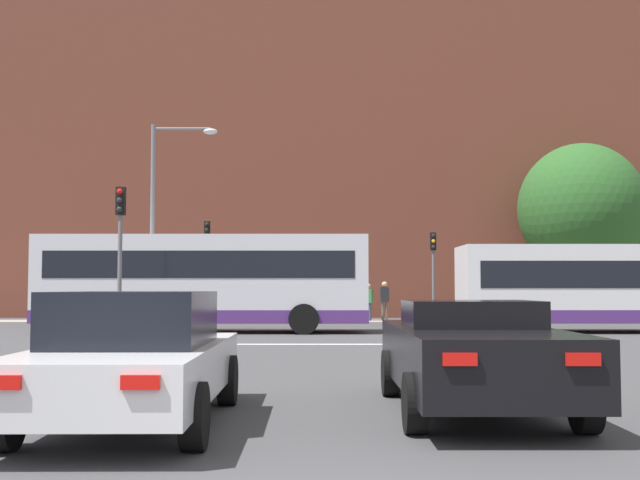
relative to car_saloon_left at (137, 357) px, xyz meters
The scene contains 14 objects.
stop_line_strip 12.81m from the car_saloon_left, 82.10° to the left, with size 7.84×0.30×0.01m, color silver.
far_pavement 27.90m from the car_saloon_left, 86.39° to the left, with size 68.71×2.50×0.01m, color gray.
brick_civic_building 38.03m from the car_saloon_left, 92.92° to the left, with size 48.03×10.65×26.48m.
car_saloon_left is the anchor object (origin of this frame).
car_roadster_right 4.03m from the car_saloon_left, 12.82° to the left, with size 1.99×4.78×1.35m.
bus_crossing_lead 18.54m from the car_saloon_left, 95.92° to the left, with size 11.12×2.72×3.28m.
bus_crossing_trailing 22.12m from the car_saloon_left, 57.01° to the left, with size 10.29×2.76×2.95m.
traffic_light_far_right 27.82m from the car_saloon_left, 75.12° to the left, with size 0.26×0.31×4.00m.
traffic_light_near_left 14.35m from the car_saloon_left, 104.79° to the left, with size 0.26×0.31×4.39m.
traffic_light_far_left 27.49m from the car_saloon_left, 96.42° to the left, with size 0.26×0.31×4.54m.
street_lamp_junction 20.07m from the car_saloon_left, 100.22° to the left, with size 2.37×0.36×7.36m.
pedestrian_waiting 28.92m from the car_saloon_left, 79.90° to the left, with size 0.42×0.26×1.81m.
pedestrian_walking_east 28.29m from the car_saloon_left, 81.30° to the left, with size 0.46×0.37×1.72m.
tree_by_building 33.40m from the car_saloon_left, 63.59° to the left, with size 6.06×6.06×8.52m.
Camera 1 is at (0.30, -4.11, 1.51)m, focal length 45.00 mm.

